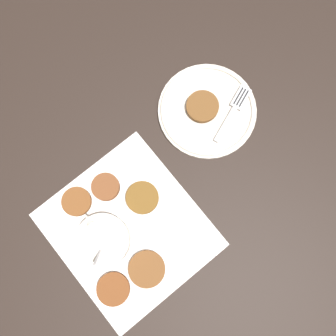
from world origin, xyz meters
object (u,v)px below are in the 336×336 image
Objects in this scene: sauce_bowl at (103,240)px; fork at (235,108)px; serving_plate at (207,111)px; fritter_on_plate at (202,106)px.

sauce_bowl reaches higher than fork.
sauce_bowl is 0.38m from serving_plate.
sauce_bowl is 0.38m from fritter_on_plate.
sauce_bowl is at bearing 107.55° from serving_plate.
serving_plate is 1.60× the size of fork.
fork reaches higher than serving_plate.
sauce_bowl is 0.86× the size of fork.
fritter_on_plate is 0.08m from fork.
fork is (-0.03, -0.05, 0.01)m from serving_plate.
serving_plate is at bearing 57.60° from fork.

